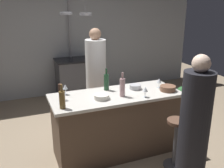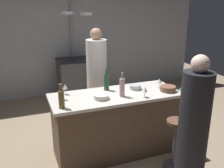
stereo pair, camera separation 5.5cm
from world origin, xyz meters
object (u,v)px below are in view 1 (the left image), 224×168
Objects in this scene: bar_stool_right at (176,141)px; mixing_bowl_steel at (135,87)px; wine_bottle_rose at (122,87)px; wine_glass_by_chef at (145,90)px; potted_plant at (184,97)px; wine_glass_near_right_guest at (159,81)px; mixing_bowl_wooden at (168,88)px; guest_right at (194,130)px; stove_range at (74,78)px; wine_glass_near_left_guest at (65,87)px; wine_bottle_green at (106,82)px; mixing_bowl_ceramic at (102,97)px; chef at (96,80)px; wine_bottle_amber at (62,99)px; pepper_mill at (60,92)px.

mixing_bowl_steel reaches higher than bar_stool_right.
wine_glass_by_chef is at bearing -28.35° from wine_bottle_rose.
wine_glass_near_right_guest reaches higher than potted_plant.
mixing_bowl_wooden is (0.05, -0.16, -0.07)m from wine_glass_near_right_guest.
guest_right reaches higher than mixing_bowl_wooden.
stove_range is 2.62m from wine_bottle_rose.
bar_stool_right is 4.09× the size of mixing_bowl_steel.
mixing_bowl_steel is (0.99, -0.15, -0.07)m from wine_glass_near_left_guest.
bar_stool_right is at bearing -130.33° from potted_plant.
stove_range is 2.31m from wine_bottle_green.
mixing_bowl_wooden is (0.40, -0.24, 0.00)m from mixing_bowl_steel.
wine_glass_near_right_guest is 1.00× the size of wine_glass_by_chef.
bar_stool_right is 1.23m from wine_bottle_green.
mixing_bowl_wooden is (0.69, -0.04, -0.09)m from wine_bottle_rose.
mixing_bowl_ceramic is (-0.59, -0.19, -0.00)m from mixing_bowl_steel.
chef is at bearing -86.90° from stove_range.
wine_glass_near_left_guest is 1.36m from wine_glass_near_right_guest.
wine_bottle_rose is at bearing -152.00° from potted_plant.
wine_glass_by_chef is (1.09, -0.04, -0.01)m from wine_bottle_amber.
mixing_bowl_wooden is at bearing 2.40° from wine_bottle_amber.
stove_range is 3.50m from guest_right.
wine_bottle_rose is 0.37m from mixing_bowl_steel.
mixing_bowl_ceramic is at bearing -173.51° from wine_glass_near_right_guest.
wine_bottle_rose is (-0.48, 0.89, 0.29)m from guest_right.
chef reaches higher than mixing_bowl_ceramic.
chef is 1.22m from wine_bottle_rose.
stove_range is at bearing 72.57° from pepper_mill.
wine_glass_by_chef is (1.05, -0.34, 0.00)m from pepper_mill.
wine_glass_near_right_guest is 0.73× the size of mixing_bowl_ceramic.
chef is at bearing 81.25° from wine_bottle_green.
guest_right is at bearing -103.88° from mixing_bowl_wooden.
stove_range is at bearing 73.65° from wine_glass_near_left_guest.
mixing_bowl_steel is at bearing -16.47° from wine_bottle_green.
wine_bottle_green is at bearing 58.93° from mixing_bowl_ceramic.
wine_bottle_amber is 1.16m from mixing_bowl_steel.
wine_bottle_rose is at bearing 7.34° from wine_bottle_amber.
wine_glass_near_right_guest is 0.88× the size of mixing_bowl_steel.
wine_bottle_amber is (-0.04, -0.30, 0.01)m from pepper_mill.
guest_right is 2.29m from potted_plant.
potted_plant is at bearing 49.67° from bar_stool_right.
chef is 1.38m from wine_glass_by_chef.
wine_glass_near_right_guest reaches higher than bar_stool_right.
wine_bottle_green is 1.90× the size of mixing_bowl_steel.
guest_right is at bearing -99.00° from bar_stool_right.
wine_bottle_green is at bearing -2.73° from wine_glass_near_left_guest.
bar_stool_right is at bearing -43.45° from wine_bottle_rose.
wine_bottle_rose is 0.31m from mixing_bowl_ceramic.
mixing_bowl_steel is (0.29, 0.20, -0.10)m from wine_bottle_rose.
mixing_bowl_wooden is (-1.09, -0.99, 0.64)m from potted_plant.
stove_range is 4.47× the size of mixing_bowl_ceramic.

